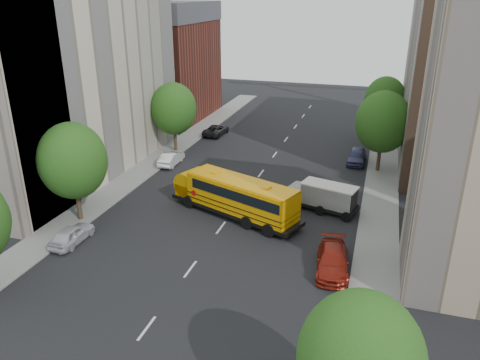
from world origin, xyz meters
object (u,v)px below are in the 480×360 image
at_px(school_bus, 234,194).
at_px(street_tree_5, 385,100).
at_px(parked_car_4, 357,156).
at_px(safari_truck, 324,196).
at_px(parked_car_0, 72,234).
at_px(parked_car_2, 216,130).
at_px(parked_car_3, 333,260).
at_px(parked_car_5, 369,132).
at_px(parked_car_1, 171,158).
at_px(street_tree_4, 383,122).
at_px(street_tree_3, 360,360).
at_px(street_tree_1, 73,161).
at_px(street_tree_2, 174,109).

bearing_deg(school_bus, street_tree_5, 88.33).
bearing_deg(parked_car_4, safari_truck, -96.72).
xyz_separation_m(street_tree_5, parked_car_0, (-20.40, -33.28, -4.04)).
relative_size(parked_car_2, parked_car_4, 1.04).
relative_size(safari_truck, parked_car_3, 1.17).
xyz_separation_m(parked_car_0, parked_car_4, (18.20, 23.22, 0.09)).
bearing_deg(school_bus, parked_car_5, 90.90).
bearing_deg(parked_car_0, safari_truck, -146.89).
distance_m(parked_car_1, parked_car_3, 23.79).
xyz_separation_m(street_tree_4, parked_car_3, (-2.20, -19.37, -4.36)).
xyz_separation_m(street_tree_3, parked_car_5, (-1.40, 43.80, -3.79)).
height_order(street_tree_1, parked_car_3, street_tree_1).
height_order(parked_car_0, parked_car_1, parked_car_1).
bearing_deg(parked_car_0, street_tree_4, -133.80).
bearing_deg(parked_car_5, street_tree_3, -92.33).
bearing_deg(parked_car_5, safari_truck, -100.80).
distance_m(street_tree_3, safari_truck, 22.02).
distance_m(street_tree_4, street_tree_5, 12.01).
bearing_deg(parked_car_4, parked_car_2, 164.55).
xyz_separation_m(street_tree_1, street_tree_4, (22.00, 18.00, 0.12)).
distance_m(street_tree_1, street_tree_3, 26.08).
bearing_deg(street_tree_5, parked_car_5, -171.71).
height_order(street_tree_2, safari_truck, street_tree_2).
relative_size(safari_truck, parked_car_2, 1.25).
relative_size(street_tree_3, parked_car_3, 1.44).
distance_m(street_tree_1, school_bus, 12.48).
height_order(safari_truck, parked_car_3, safari_truck).
xyz_separation_m(street_tree_1, street_tree_2, (0.00, 18.00, -0.12)).
distance_m(street_tree_3, parked_car_0, 23.36).
bearing_deg(parked_car_1, parked_car_3, 138.96).
bearing_deg(parked_car_3, parked_car_2, 117.50).
distance_m(street_tree_4, school_bus, 17.63).
xyz_separation_m(street_tree_1, school_bus, (11.25, 4.41, -3.13)).
bearing_deg(street_tree_4, parked_car_3, -96.48).
bearing_deg(street_tree_5, safari_truck, -100.06).
relative_size(street_tree_1, parked_car_4, 1.77).
bearing_deg(street_tree_4, street_tree_3, -90.00).
relative_size(parked_car_1, parked_car_2, 0.88).
xyz_separation_m(street_tree_4, street_tree_5, (-0.00, 12.00, -0.37)).
bearing_deg(school_bus, safari_truck, 45.10).
relative_size(parked_car_3, parked_car_4, 1.11).
bearing_deg(street_tree_1, street_tree_5, 53.75).
height_order(street_tree_4, school_bus, street_tree_4).
relative_size(street_tree_4, safari_truck, 1.40).
relative_size(street_tree_2, street_tree_4, 0.95).
distance_m(safari_truck, parked_car_3, 8.98).
bearing_deg(parked_car_4, street_tree_4, -39.99).
relative_size(street_tree_5, parked_car_0, 1.92).
bearing_deg(street_tree_5, parked_car_0, -121.51).
distance_m(street_tree_2, parked_car_1, 6.12).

